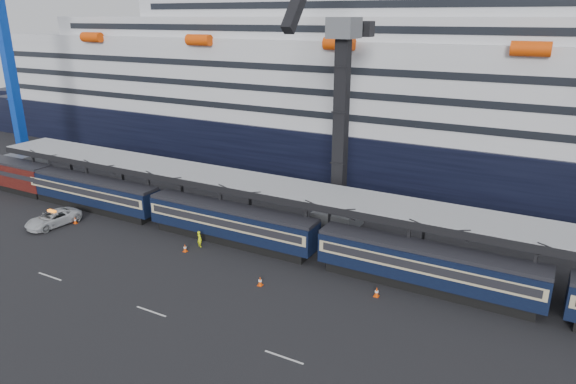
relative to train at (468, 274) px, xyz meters
name	(u,v)px	position (x,y,z in m)	size (l,w,h in m)	color
train	(468,274)	(0.00, 0.00, 0.00)	(133.05, 3.00, 4.05)	black
canopy	(540,233)	(4.65, 4.00, 3.05)	(130.00, 6.25, 5.53)	gray
cruise_ship	(557,95)	(3.57, 35.99, 10.14)	(214.09, 28.84, 34.00)	black
crane_blue	(2,45)	(-67.35, 7.55, 16.03)	(4.50, 19.91, 52.01)	#53565C
crane_dark_near	(339,121)	(-15.35, 8.59, 9.73)	(4.50, 17.75, 35.08)	#53565C
pickup_truck	(53,219)	(-43.19, -5.87, -1.37)	(2.75, 5.97, 1.66)	#B6B9BE
worker	(199,239)	(-25.48, -2.50, -1.36)	(0.61, 0.40, 1.68)	#E8FF0D
traffic_cone_a	(75,220)	(-41.56, -4.32, -1.81)	(0.40, 0.40, 0.80)	#E24207
traffic_cone_b	(185,248)	(-26.02, -4.14, -1.80)	(0.41, 0.41, 0.82)	#E24207
traffic_cone_c	(260,281)	(-15.96, -6.34, -1.77)	(0.43, 0.43, 0.87)	#E24207
traffic_cone_d	(377,292)	(-6.51, -3.28, -1.77)	(0.43, 0.43, 0.87)	#E24207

